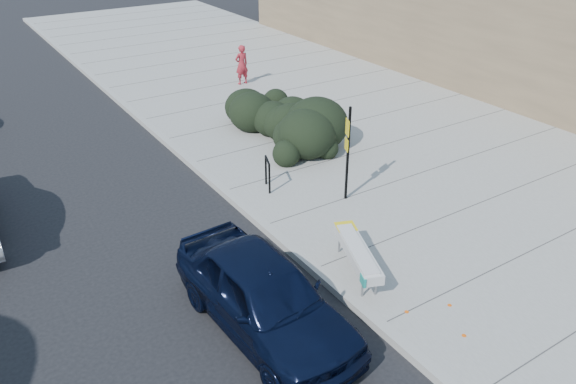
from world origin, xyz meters
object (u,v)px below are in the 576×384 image
(bench, at_px, (357,252))
(sign_post, at_px, (348,148))
(bike_rack, at_px, (268,171))
(sedan_navy, at_px, (264,295))
(pedestrian, at_px, (242,65))

(bench, height_order, sign_post, sign_post)
(bike_rack, bearing_deg, sedan_navy, -100.76)
(sign_post, bearing_deg, pedestrian, 99.65)
(bike_rack, bearing_deg, bench, -74.05)
(bench, relative_size, sign_post, 0.83)
(sign_post, distance_m, sedan_navy, 4.94)
(sedan_navy, distance_m, pedestrian, 13.96)
(bike_rack, bearing_deg, pedestrian, 86.38)
(bench, bearing_deg, sedan_navy, -152.98)
(bench, bearing_deg, pedestrian, 92.31)
(bike_rack, height_order, sign_post, sign_post)
(sedan_navy, height_order, pedestrian, pedestrian)
(bench, distance_m, sedan_navy, 2.31)
(bench, bearing_deg, bike_rack, 105.82)
(sign_post, bearing_deg, bench, -100.28)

